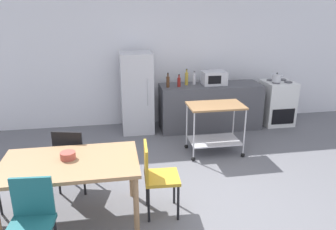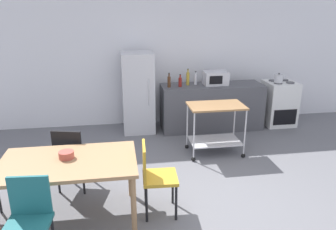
# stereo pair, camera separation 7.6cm
# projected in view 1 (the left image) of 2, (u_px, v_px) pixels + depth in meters

# --- Properties ---
(ground_plane) EXTENTS (12.00, 12.00, 0.00)m
(ground_plane) POSITION_uv_depth(u_px,v_px,m) (200.00, 204.00, 4.13)
(ground_plane) COLOR slate
(back_wall) EXTENTS (8.40, 0.12, 2.90)m
(back_wall) POSITION_uv_depth(u_px,v_px,m) (161.00, 53.00, 6.65)
(back_wall) COLOR white
(back_wall) RESTS_ON ground_plane
(kitchen_counter) EXTENTS (2.00, 0.64, 0.90)m
(kitchen_counter) POSITION_uv_depth(u_px,v_px,m) (210.00, 107.00, 6.56)
(kitchen_counter) COLOR #4C4C51
(kitchen_counter) RESTS_ON ground_plane
(dining_table) EXTENTS (1.50, 0.90, 0.75)m
(dining_table) POSITION_uv_depth(u_px,v_px,m) (70.00, 168.00, 3.62)
(dining_table) COLOR #A37A51
(dining_table) RESTS_ON ground_plane
(chair_teal) EXTENTS (0.43, 0.43, 0.89)m
(chair_teal) POSITION_uv_depth(u_px,v_px,m) (31.00, 220.00, 3.00)
(chair_teal) COLOR #1E666B
(chair_teal) RESTS_ON ground_plane
(chair_mustard) EXTENTS (0.42, 0.42, 0.89)m
(chair_mustard) POSITION_uv_depth(u_px,v_px,m) (156.00, 174.00, 3.80)
(chair_mustard) COLOR gold
(chair_mustard) RESTS_ON ground_plane
(chair_black) EXTENTS (0.48, 0.48, 0.89)m
(chair_black) POSITION_uv_depth(u_px,v_px,m) (72.00, 155.00, 4.28)
(chair_black) COLOR black
(chair_black) RESTS_ON ground_plane
(stove_oven) EXTENTS (0.60, 0.61, 0.92)m
(stove_oven) POSITION_uv_depth(u_px,v_px,m) (277.00, 103.00, 6.81)
(stove_oven) COLOR white
(stove_oven) RESTS_ON ground_plane
(refrigerator) EXTENTS (0.60, 0.63, 1.55)m
(refrigerator) POSITION_uv_depth(u_px,v_px,m) (137.00, 93.00, 6.31)
(refrigerator) COLOR silver
(refrigerator) RESTS_ON ground_plane
(kitchen_cart) EXTENTS (0.91, 0.57, 0.85)m
(kitchen_cart) POSITION_uv_depth(u_px,v_px,m) (215.00, 121.00, 5.39)
(kitchen_cart) COLOR olive
(kitchen_cart) RESTS_ON ground_plane
(bottle_hot_sauce) EXTENTS (0.06, 0.06, 0.28)m
(bottle_hot_sauce) POSITION_uv_depth(u_px,v_px,m) (168.00, 82.00, 6.17)
(bottle_hot_sauce) COLOR #4C2D19
(bottle_hot_sauce) RESTS_ON kitchen_counter
(bottle_sparkling_water) EXTENTS (0.06, 0.06, 0.24)m
(bottle_sparkling_water) POSITION_uv_depth(u_px,v_px,m) (179.00, 82.00, 6.23)
(bottle_sparkling_water) COLOR maroon
(bottle_sparkling_water) RESTS_ON kitchen_counter
(bottle_olive_oil) EXTENTS (0.06, 0.06, 0.32)m
(bottle_olive_oil) POSITION_uv_depth(u_px,v_px,m) (187.00, 78.00, 6.35)
(bottle_olive_oil) COLOR gold
(bottle_olive_oil) RESTS_ON kitchen_counter
(bottle_vinegar) EXTENTS (0.06, 0.06, 0.26)m
(bottle_vinegar) POSITION_uv_depth(u_px,v_px,m) (194.00, 79.00, 6.40)
(bottle_vinegar) COLOR silver
(bottle_vinegar) RESTS_ON kitchen_counter
(microwave) EXTENTS (0.46, 0.35, 0.26)m
(microwave) POSITION_uv_depth(u_px,v_px,m) (214.00, 78.00, 6.39)
(microwave) COLOR silver
(microwave) RESTS_ON kitchen_counter
(fruit_bowl) EXTENTS (0.17, 0.17, 0.08)m
(fruit_bowl) POSITION_uv_depth(u_px,v_px,m) (68.00, 156.00, 3.65)
(fruit_bowl) COLOR #B24C3F
(fruit_bowl) RESTS_ON dining_table
(kettle) EXTENTS (0.24, 0.17, 0.19)m
(kettle) POSITION_uv_depth(u_px,v_px,m) (277.00, 78.00, 6.52)
(kettle) COLOR silver
(kettle) RESTS_ON stove_oven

